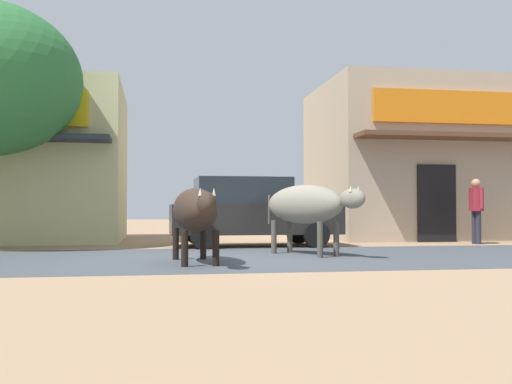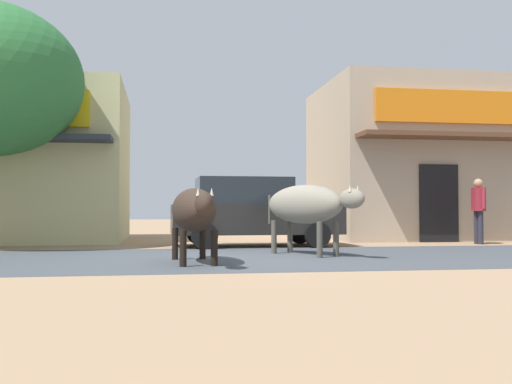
{
  "view_description": "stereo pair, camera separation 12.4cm",
  "coord_description": "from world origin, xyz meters",
  "px_view_note": "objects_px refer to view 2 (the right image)",
  "views": [
    {
      "loc": [
        -1.19,
        -10.81,
        0.9
      ],
      "look_at": [
        0.77,
        0.81,
        1.23
      ],
      "focal_mm": 41.65,
      "sensor_mm": 36.0,
      "label": 1
    },
    {
      "loc": [
        -1.07,
        -10.83,
        0.9
      ],
      "look_at": [
        0.77,
        0.81,
        1.23
      ],
      "focal_mm": 41.65,
      "sensor_mm": 36.0,
      "label": 2
    }
  ],
  "objects_px": {
    "parked_hatchback_car": "(252,211)",
    "cow_far_dark": "(306,205)",
    "cow_near_brown": "(194,211)",
    "pedestrian_by_shop": "(478,206)"
  },
  "relations": [
    {
      "from": "cow_near_brown",
      "to": "cow_far_dark",
      "type": "distance_m",
      "value": 2.6
    },
    {
      "from": "cow_near_brown",
      "to": "parked_hatchback_car",
      "type": "bearing_deg",
      "value": 69.16
    },
    {
      "from": "cow_near_brown",
      "to": "pedestrian_by_shop",
      "type": "relative_size",
      "value": 1.59
    },
    {
      "from": "cow_far_dark",
      "to": "parked_hatchback_car",
      "type": "bearing_deg",
      "value": 102.24
    },
    {
      "from": "cow_near_brown",
      "to": "pedestrian_by_shop",
      "type": "distance_m",
      "value": 8.52
    },
    {
      "from": "cow_far_dark",
      "to": "cow_near_brown",
      "type": "bearing_deg",
      "value": -149.62
    },
    {
      "from": "cow_near_brown",
      "to": "pedestrian_by_shop",
      "type": "xyz_separation_m",
      "value": [
        7.44,
        4.15,
        0.11
      ]
    },
    {
      "from": "cow_near_brown",
      "to": "cow_far_dark",
      "type": "relative_size",
      "value": 1.09
    },
    {
      "from": "parked_hatchback_car",
      "to": "cow_far_dark",
      "type": "bearing_deg",
      "value": -77.76
    },
    {
      "from": "cow_far_dark",
      "to": "pedestrian_by_shop",
      "type": "height_order",
      "value": "pedestrian_by_shop"
    }
  ]
}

